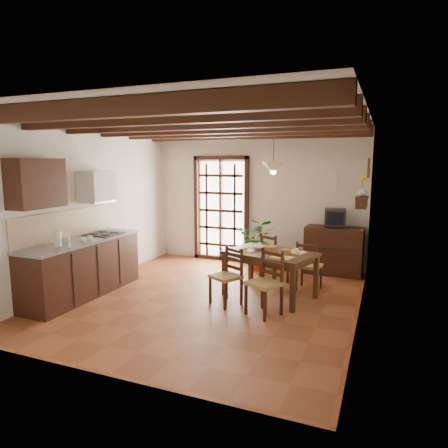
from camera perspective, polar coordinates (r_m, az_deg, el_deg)
The scene contains 25 objects.
ground_plane at distance 6.45m, azimuth -2.20°, elevation -10.61°, with size 5.00×5.00×0.00m, color brown.
room_shell at distance 6.09m, azimuth -2.30°, elevation 5.72°, with size 4.52×5.02×2.81m.
ceiling_beams at distance 6.11m, azimuth -2.35°, elevation 13.93°, with size 4.50×4.34×0.20m.
french_door at distance 8.70m, azimuth -0.42°, elevation 2.44°, with size 1.26×0.11×2.32m.
kitchen_counter at distance 6.87m, azimuth -19.50°, elevation -5.78°, with size 0.64×2.25×1.38m.
upper_cabinet at distance 6.25m, azimuth -25.24°, elevation 5.28°, with size 0.35×0.80×0.70m, color black.
range_hood at distance 7.15m, azimuth -17.67°, elevation 5.12°, with size 0.38×0.60×0.54m.
counter_items at distance 6.83m, azimuth -19.21°, elevation -1.67°, with size 0.50×1.43×0.25m.
dining_table at distance 6.41m, azimuth 6.59°, elevation -4.78°, with size 1.55×1.22×0.74m.
chair_near_left at distance 6.14m, azimuth 0.35°, elevation -8.93°, with size 0.54×0.53×0.87m.
chair_near_right at distance 5.76m, azimuth 5.79°, elevation -10.02°, with size 0.56×0.55×0.92m.
chair_far_left at distance 7.25m, azimuth 7.11°, elevation -6.14°, with size 0.55×0.55×0.90m.
chair_far_right at distance 6.94m, azimuth 12.00°, elevation -7.10°, with size 0.43×0.41×0.84m.
table_setting at distance 6.38m, azimuth 6.60°, elevation -3.82°, with size 0.99×0.66×0.09m.
table_bowl at distance 6.55m, azimuth 5.01°, elevation -3.37°, with size 0.22×0.22×0.05m, color white.
sideboard at distance 7.99m, azimuth 15.39°, elevation -3.68°, with size 1.08×0.49×0.92m, color black.
crt_tv at distance 7.88m, azimuth 15.58°, elevation 0.93°, with size 0.42×0.40×0.33m.
fuse_box at distance 8.09m, azimuth 14.97°, elevation 5.73°, with size 0.25×0.03×0.32m, color white.
plant_pot at distance 8.15m, azimuth 4.75°, elevation -5.66°, with size 0.36×0.36×0.22m, color maroon.
potted_plant at distance 8.05m, azimuth 4.79°, elevation -2.49°, with size 2.03×1.74×2.26m, color #144C19.
wall_shelf at distance 7.18m, azimuth 19.07°, elevation 3.27°, with size 0.20×0.42×0.20m.
shelf_vase at distance 7.17m, azimuth 19.13°, elevation 4.38°, with size 0.15×0.15×0.15m, color #B2BFB2.
shelf_flowers at distance 7.15m, azimuth 19.21°, elevation 6.04°, with size 0.14×0.14×0.36m.
framed_picture at distance 7.15m, azimuth 19.96°, elevation 7.54°, with size 0.03×0.32×0.32m.
pendant_lamp at distance 6.32m, azimuth 7.06°, elevation 8.15°, with size 0.36×0.36×0.84m.
Camera 1 is at (2.51, -5.54, 2.15)m, focal length 32.00 mm.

